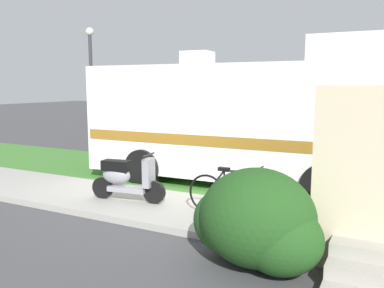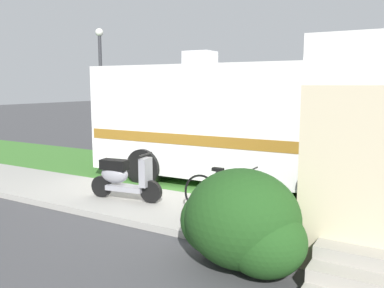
% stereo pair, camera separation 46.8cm
% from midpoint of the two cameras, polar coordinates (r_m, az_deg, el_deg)
% --- Properties ---
extents(ground_plane, '(80.00, 80.00, 0.00)m').
position_cam_midpoint_polar(ground_plane, '(9.27, -6.08, -6.70)').
color(ground_plane, '#424244').
extents(sidewalk, '(24.00, 2.00, 0.12)m').
position_cam_midpoint_polar(sidewalk, '(8.32, -10.67, -8.14)').
color(sidewalk, '#9E9B93').
rests_on(sidewalk, ground).
extents(grass_strip, '(24.00, 3.40, 0.08)m').
position_cam_midpoint_polar(grass_strip, '(10.51, -1.57, -4.64)').
color(grass_strip, '#3D752D').
rests_on(grass_strip, ground).
extents(motorhome_rv, '(7.15, 2.78, 3.36)m').
position_cam_midpoint_polar(motorhome_rv, '(9.64, 5.73, 3.53)').
color(motorhome_rv, silver).
rests_on(motorhome_rv, ground).
extents(scooter, '(1.58, 0.55, 0.97)m').
position_cam_midpoint_polar(scooter, '(8.14, -11.12, -4.75)').
color(scooter, black).
rests_on(scooter, ground).
extents(bicycle, '(1.74, 0.52, 0.91)m').
position_cam_midpoint_polar(bicycle, '(7.03, 4.00, -7.26)').
color(bicycle, black).
rests_on(bicycle, ground).
extents(pickup_truck_near, '(5.20, 2.34, 1.76)m').
position_cam_midpoint_polar(pickup_truck_near, '(13.22, 23.90, 1.29)').
color(pickup_truck_near, '#B7B29E').
rests_on(pickup_truck_near, ground).
extents(bush_by_porch, '(1.84, 1.38, 1.30)m').
position_cam_midpoint_polar(bush_by_porch, '(5.41, 6.51, -10.98)').
color(bush_by_porch, '#1E4719').
rests_on(bush_by_porch, ground).
extents(street_lamp_post, '(0.28, 0.28, 4.39)m').
position_cam_midpoint_polar(street_lamp_post, '(14.91, -14.99, 9.04)').
color(street_lamp_post, '#333338').
rests_on(street_lamp_post, ground).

